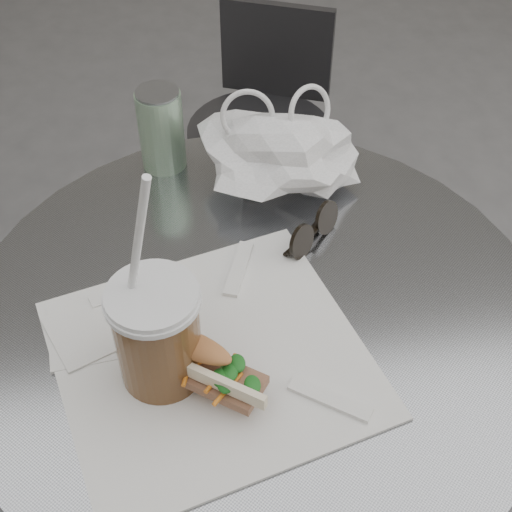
{
  "coord_description": "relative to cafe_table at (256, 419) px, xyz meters",
  "views": [
    {
      "loc": [
        -0.08,
        -0.4,
        1.44
      ],
      "look_at": [
        0.01,
        0.24,
        0.79
      ],
      "focal_mm": 50.0,
      "sensor_mm": 36.0,
      "label": 1
    }
  ],
  "objects": [
    {
      "name": "cafe_table",
      "position": [
        0.0,
        0.0,
        0.0
      ],
      "size": [
        0.76,
        0.76,
        0.74
      ],
      "color": "slate",
      "rests_on": "ground"
    },
    {
      "name": "chair_far",
      "position": [
        0.14,
        0.86,
        -0.17
      ],
      "size": [
        0.37,
        0.39,
        0.67
      ],
      "rotation": [
        0.0,
        0.0,
        2.75
      ],
      "color": "#2D2D30",
      "rests_on": "ground"
    },
    {
      "name": "sandwich_paper",
      "position": [
        -0.06,
        -0.08,
        0.28
      ],
      "size": [
        0.44,
        0.42,
        0.0
      ],
      "primitive_type": "cube",
      "rotation": [
        0.0,
        0.0,
        0.27
      ],
      "color": "white",
      "rests_on": "cafe_table"
    },
    {
      "name": "banh_mi",
      "position": [
        -0.09,
        -0.11,
        0.31
      ],
      "size": [
        0.22,
        0.19,
        0.07
      ],
      "rotation": [
        0.0,
        0.0,
        -0.62
      ],
      "color": "#BF7B48",
      "rests_on": "sandwich_paper"
    },
    {
      "name": "iced_coffee",
      "position": [
        -0.12,
        -0.09,
        0.35
      ],
      "size": [
        0.11,
        0.11,
        0.31
      ],
      "color": "brown",
      "rests_on": "cafe_table"
    },
    {
      "name": "sunglasses",
      "position": [
        0.1,
        0.11,
        0.29
      ],
      "size": [
        0.09,
        0.09,
        0.05
      ],
      "rotation": [
        0.0,
        0.0,
        0.78
      ],
      "color": "black",
      "rests_on": "cafe_table"
    },
    {
      "name": "plastic_bag",
      "position": [
        0.07,
        0.24,
        0.33
      ],
      "size": [
        0.26,
        0.22,
        0.11
      ],
      "primitive_type": null,
      "rotation": [
        0.0,
        0.0,
        0.23
      ],
      "color": "white",
      "rests_on": "cafe_table"
    },
    {
      "name": "napkin_stack",
      "position": [
        -0.21,
        -0.02,
        0.28
      ],
      "size": [
        0.12,
        0.12,
        0.01
      ],
      "color": "white",
      "rests_on": "cafe_table"
    },
    {
      "name": "drink_can",
      "position": [
        -0.1,
        0.31,
        0.34
      ],
      "size": [
        0.07,
        0.07,
        0.13
      ],
      "color": "#5B9C60",
      "rests_on": "cafe_table"
    }
  ]
}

